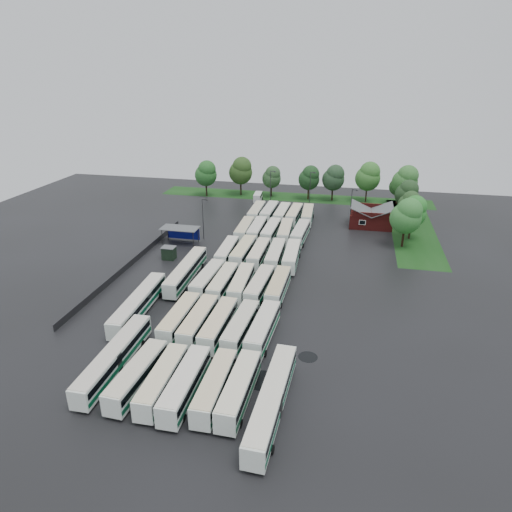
% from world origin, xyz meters
% --- Properties ---
extents(ground, '(160.00, 160.00, 0.00)m').
position_xyz_m(ground, '(0.00, 0.00, 0.00)').
color(ground, black).
rests_on(ground, ground).
extents(brick_building, '(10.07, 8.60, 5.39)m').
position_xyz_m(brick_building, '(24.00, 42.77, 1.87)').
color(brick_building, maroon).
rests_on(brick_building, ground).
extents(wash_shed, '(8.20, 4.20, 3.58)m').
position_xyz_m(wash_shed, '(-17.20, 22.02, 2.99)').
color(wash_shed, '#2D2D30').
rests_on(wash_shed, ground).
extents(utility_hut, '(2.70, 2.20, 2.62)m').
position_xyz_m(utility_hut, '(-16.20, 12.60, 1.32)').
color(utility_hut, black).
rests_on(utility_hut, ground).
extents(grass_strip_north, '(80.00, 10.00, 0.01)m').
position_xyz_m(grass_strip_north, '(2.00, 64.80, 0.01)').
color(grass_strip_north, '#133E11').
rests_on(grass_strip_north, ground).
extents(grass_strip_east, '(10.00, 50.00, 0.01)m').
position_xyz_m(grass_strip_east, '(34.00, 42.80, 0.01)').
color(grass_strip_east, '#133E11').
rests_on(grass_strip_east, ground).
extents(west_fence, '(0.10, 50.00, 1.20)m').
position_xyz_m(west_fence, '(-22.20, 8.00, 0.60)').
color(west_fence, '#2D2D30').
rests_on(west_fence, ground).
extents(bus_r0c0, '(3.07, 11.99, 3.31)m').
position_xyz_m(bus_r0c0, '(-4.41, -25.99, 1.82)').
color(bus_r0c0, white).
rests_on(bus_r0c0, ground).
extents(bus_r0c1, '(2.70, 11.72, 3.25)m').
position_xyz_m(bus_r0c1, '(-1.08, -26.20, 1.79)').
color(bus_r0c1, white).
rests_on(bus_r0c1, ground).
extents(bus_r0c2, '(2.66, 12.13, 3.37)m').
position_xyz_m(bus_r0c2, '(1.86, -26.33, 1.85)').
color(bus_r0c2, white).
rests_on(bus_r0c2, ground).
extents(bus_r0c3, '(2.57, 11.68, 3.25)m').
position_xyz_m(bus_r0c3, '(5.36, -25.90, 1.79)').
color(bus_r0c3, white).
rests_on(bus_r0c3, ground).
extents(bus_r0c4, '(2.73, 11.99, 3.33)m').
position_xyz_m(bus_r0c4, '(8.24, -25.83, 1.83)').
color(bus_r0c4, white).
rests_on(bus_r0c4, ground).
extents(bus_r1c0, '(2.64, 11.82, 3.28)m').
position_xyz_m(bus_r1c0, '(-4.34, -12.09, 1.81)').
color(bus_r1c0, white).
rests_on(bus_r1c0, ground).
extents(bus_r1c1, '(2.65, 11.95, 3.32)m').
position_xyz_m(bus_r1c1, '(-1.30, -12.39, 1.83)').
color(bus_r1c1, white).
rests_on(bus_r1c1, ground).
extents(bus_r1c2, '(2.75, 12.02, 3.33)m').
position_xyz_m(bus_r1c2, '(1.82, -12.63, 1.83)').
color(bus_r1c2, white).
rests_on(bus_r1c2, ground).
extents(bus_r1c3, '(3.04, 11.83, 3.26)m').
position_xyz_m(bus_r1c3, '(5.12, -12.56, 1.79)').
color(bus_r1c3, white).
rests_on(bus_r1c3, ground).
extents(bus_r1c4, '(3.02, 12.14, 3.36)m').
position_xyz_m(bus_r1c4, '(8.32, -12.40, 1.85)').
color(bus_r1c4, white).
rests_on(bus_r1c4, ground).
extents(bus_r2c0, '(2.95, 11.96, 3.31)m').
position_xyz_m(bus_r2c0, '(-4.34, 1.47, 1.82)').
color(bus_r2c0, white).
rests_on(bus_r2c0, ground).
extents(bus_r2c1, '(2.57, 11.66, 3.24)m').
position_xyz_m(bus_r2c1, '(-1.40, 0.87, 1.78)').
color(bus_r2c1, white).
rests_on(bus_r2c1, ground).
extents(bus_r2c2, '(2.95, 11.87, 3.28)m').
position_xyz_m(bus_r2c2, '(1.80, 1.09, 1.80)').
color(bus_r2c2, white).
rests_on(bus_r2c2, ground).
extents(bus_r2c3, '(3.06, 11.97, 3.30)m').
position_xyz_m(bus_r2c3, '(5.04, 0.94, 1.82)').
color(bus_r2c3, white).
rests_on(bus_r2c3, ground).
extents(bus_r2c4, '(2.68, 11.84, 3.29)m').
position_xyz_m(bus_r2c4, '(8.20, 1.15, 1.81)').
color(bus_r2c4, white).
rests_on(bus_r2c4, ground).
extents(bus_r3c0, '(2.83, 11.61, 3.21)m').
position_xyz_m(bus_r3c0, '(-4.55, 14.69, 1.77)').
color(bus_r3c0, white).
rests_on(bus_r3c0, ground).
extents(bus_r3c1, '(2.79, 12.25, 3.40)m').
position_xyz_m(bus_r3c1, '(-1.27, 15.07, 1.87)').
color(bus_r3c1, white).
rests_on(bus_r3c1, ground).
extents(bus_r3c2, '(2.50, 11.66, 3.24)m').
position_xyz_m(bus_r3c2, '(1.92, 14.93, 1.78)').
color(bus_r3c2, white).
rests_on(bus_r3c2, ground).
extents(bus_r3c3, '(2.90, 12.15, 3.36)m').
position_xyz_m(bus_r3c3, '(5.30, 14.73, 1.85)').
color(bus_r3c3, white).
rests_on(bus_r3c3, ground).
extents(bus_r3c4, '(3.01, 12.13, 3.35)m').
position_xyz_m(bus_r3c4, '(8.49, 14.95, 1.84)').
color(bus_r3c4, white).
rests_on(bus_r3c4, ground).
extents(bus_r4c0, '(2.89, 11.87, 3.28)m').
position_xyz_m(bus_r4c0, '(-4.22, 28.21, 1.81)').
color(bus_r4c0, white).
rests_on(bus_r4c0, ground).
extents(bus_r4c1, '(2.72, 11.97, 3.32)m').
position_xyz_m(bus_r4c1, '(-1.39, 28.74, 1.83)').
color(bus_r4c1, white).
rests_on(bus_r4c1, ground).
extents(bus_r4c2, '(2.71, 11.87, 3.29)m').
position_xyz_m(bus_r4c2, '(1.84, 28.52, 1.81)').
color(bus_r4c2, white).
rests_on(bus_r4c2, ground).
extents(bus_r4c3, '(3.12, 12.03, 3.32)m').
position_xyz_m(bus_r4c3, '(5.10, 28.67, 1.82)').
color(bus_r4c3, white).
rests_on(bus_r4c3, ground).
extents(bus_r4c4, '(3.10, 12.13, 3.35)m').
position_xyz_m(bus_r4c4, '(8.50, 28.56, 1.84)').
color(bus_r4c4, white).
rests_on(bus_r4c4, ground).
extents(bus_r5c0, '(2.77, 12.09, 3.35)m').
position_xyz_m(bus_r5c0, '(-4.34, 41.71, 1.84)').
color(bus_r5c0, white).
rests_on(bus_r5c0, ground).
extents(bus_r5c1, '(2.78, 12.21, 3.39)m').
position_xyz_m(bus_r5c1, '(-1.13, 42.26, 1.86)').
color(bus_r5c1, white).
rests_on(bus_r5c1, ground).
extents(bus_r5c2, '(2.69, 11.85, 3.29)m').
position_xyz_m(bus_r5c2, '(2.17, 41.98, 1.81)').
color(bus_r5c2, white).
rests_on(bus_r5c2, ground).
extents(bus_r5c3, '(2.88, 11.94, 3.30)m').
position_xyz_m(bus_r5c3, '(5.30, 41.97, 1.82)').
color(bus_r5c3, white).
rests_on(bus_r5c3, ground).
extents(bus_r5c4, '(3.04, 11.81, 3.26)m').
position_xyz_m(bus_r5c4, '(8.58, 42.27, 1.79)').
color(bus_r5c4, white).
rests_on(bus_r5c4, ground).
extents(artic_bus_west_a, '(2.64, 17.34, 3.21)m').
position_xyz_m(artic_bus_west_a, '(-8.94, -23.15, 1.78)').
color(artic_bus_west_a, white).
rests_on(artic_bus_west_a, ground).
extents(artic_bus_west_b, '(2.89, 17.58, 3.25)m').
position_xyz_m(artic_bus_west_b, '(-9.30, 4.04, 1.80)').
color(artic_bus_west_b, white).
rests_on(artic_bus_west_b, ground).
extents(artic_bus_west_c, '(3.24, 17.68, 3.26)m').
position_xyz_m(artic_bus_west_c, '(-12.28, -9.25, 1.81)').
color(artic_bus_west_c, white).
rests_on(artic_bus_west_c, ground).
extents(artic_bus_east, '(3.07, 17.98, 3.32)m').
position_xyz_m(artic_bus_east, '(12.28, -26.79, 1.84)').
color(artic_bus_east, white).
rests_on(artic_bus_east, ground).
extents(minibus, '(2.44, 5.57, 2.37)m').
position_xyz_m(minibus, '(-7.56, 58.35, 1.31)').
color(minibus, white).
rests_on(minibus, ground).
extents(tree_north_0, '(6.51, 6.51, 10.77)m').
position_xyz_m(tree_north_0, '(-23.72, 60.67, 6.93)').
color(tree_north_0, black).
rests_on(tree_north_0, ground).
extents(tree_north_1, '(7.00, 7.00, 11.59)m').
position_xyz_m(tree_north_1, '(-13.92, 64.09, 7.46)').
color(tree_north_1, black).
rests_on(tree_north_1, ground).
extents(tree_north_2, '(5.58, 5.58, 9.24)m').
position_xyz_m(tree_north_2, '(-4.57, 64.30, 5.94)').
color(tree_north_2, '#2E2217').
rests_on(tree_north_2, ground).
extents(tree_north_3, '(6.08, 6.08, 10.08)m').
position_xyz_m(tree_north_3, '(6.62, 63.42, 6.48)').
color(tree_north_3, '#312012').
rests_on(tree_north_3, ground).
extents(tree_north_4, '(6.36, 6.36, 10.54)m').
position_xyz_m(tree_north_4, '(13.57, 63.64, 6.78)').
color(tree_north_4, black).
rests_on(tree_north_4, ground).
extents(tree_north_5, '(7.04, 7.04, 11.66)m').
position_xyz_m(tree_north_5, '(23.14, 64.25, 7.51)').
color(tree_north_5, '#301D13').
rests_on(tree_north_5, ground).
extents(tree_north_6, '(5.03, 5.03, 8.34)m').
position_xyz_m(tree_north_6, '(31.70, 64.16, 5.36)').
color(tree_north_6, '#362313').
rests_on(tree_north_6, ground).
extents(tree_east_0, '(6.62, 6.62, 10.96)m').
position_xyz_m(tree_east_0, '(30.79, 29.74, 7.05)').
color(tree_east_0, black).
rests_on(tree_east_0, ground).
extents(tree_east_1, '(6.13, 6.13, 10.16)m').
position_xyz_m(tree_east_1, '(32.67, 35.27, 6.53)').
color(tree_east_1, black).
rests_on(tree_east_1, ground).
extents(tree_east_2, '(5.26, 5.26, 8.71)m').
position_xyz_m(tree_east_2, '(32.81, 45.03, 5.60)').
color(tree_east_2, black).
rests_on(tree_east_2, ground).
extents(tree_east_3, '(5.84, 5.84, 9.67)m').
position_xyz_m(tree_east_3, '(32.88, 52.59, 6.22)').
color(tree_east_3, black).
rests_on(tree_east_3, ground).
extents(tree_east_4, '(7.01, 7.01, 11.61)m').
position_xyz_m(tree_east_4, '(33.09, 61.82, 7.47)').
color(tree_east_4, black).
rests_on(tree_east_4, ground).
extents(lamp_post_ne, '(1.47, 0.29, 9.57)m').
position_xyz_m(lamp_post_ne, '(19.17, 39.94, 5.56)').
color(lamp_post_ne, '#2D2D30').
rests_on(lamp_post_ne, ground).
extents(lamp_post_nw, '(1.44, 0.28, 9.32)m').
position_xyz_m(lamp_post_nw, '(-12.90, 25.26, 5.41)').
color(lamp_post_nw, '#2D2D30').
rests_on(lamp_post_nw, ground).
extents(lamp_post_back_w, '(1.54, 0.30, 10.00)m').
position_xyz_m(lamp_post_back_w, '(-2.93, 53.91, 5.81)').
color(lamp_post_back_w, '#2D2D30').
rests_on(lamp_post_back_w, ground).
extents(lamp_post_back_e, '(1.51, 0.29, 9.78)m').
position_xyz_m(lamp_post_back_e, '(7.74, 55.93, 5.68)').
color(lamp_post_back_e, '#2D2D30').
rests_on(lamp_post_back_e, ground).
extents(puddle_0, '(4.42, 4.42, 0.01)m').
position_xyz_m(puddle_0, '(-0.80, -18.97, 0.00)').
color(puddle_0, black).
rests_on(puddle_0, ground).
extents(puddle_1, '(4.12, 4.12, 0.01)m').
position_xyz_m(puddle_1, '(10.19, -21.41, 0.00)').
color(puddle_1, black).
rests_on(puddle_1, ground).
extents(puddle_2, '(8.31, 8.31, 0.01)m').
position_xyz_m(puddle_2, '(-7.72, -0.48, 0.00)').
color(puddle_2, black).
rests_on(puddle_2, ground).
extents(puddle_3, '(4.71, 4.71, 0.01)m').
position_xyz_m(puddle_3, '(5.93, -1.50, 0.00)').
color(puddle_3, black).
rests_on(puddle_3, ground).
extents(puddle_4, '(2.66, 2.66, 0.01)m').
position_xyz_m(puddle_4, '(15.11, -15.24, 0.00)').
color(puddle_4, black).
rests_on(puddle_4, ground).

